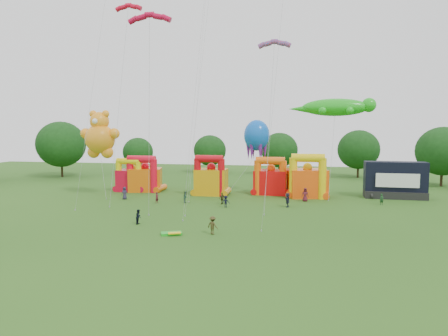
% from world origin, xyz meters
% --- Properties ---
extents(ground, '(160.00, 160.00, 0.00)m').
position_xyz_m(ground, '(0.00, 0.00, 0.00)').
color(ground, '#285517').
rests_on(ground, ground).
extents(tree_ring, '(125.69, 127.81, 12.07)m').
position_xyz_m(tree_ring, '(-1.20, 0.62, 6.26)').
color(tree_ring, '#352314').
rests_on(tree_ring, ground).
extents(bouncy_castle_0, '(4.43, 3.56, 5.62)m').
position_xyz_m(bouncy_castle_0, '(-15.00, 28.00, 2.16)').
color(bouncy_castle_0, red).
rests_on(bouncy_castle_0, ground).
extents(bouncy_castle_1, '(6.15, 5.40, 6.07)m').
position_xyz_m(bouncy_castle_1, '(-12.76, 28.36, 2.30)').
color(bouncy_castle_1, '#DB5F0B').
rests_on(bouncy_castle_1, ground).
extents(bouncy_castle_2, '(4.95, 4.01, 6.38)m').
position_xyz_m(bouncy_castle_2, '(-1.04, 26.69, 2.43)').
color(bouncy_castle_2, orange).
rests_on(bouncy_castle_2, ground).
extents(bouncy_castle_3, '(5.29, 4.34, 6.06)m').
position_xyz_m(bouncy_castle_3, '(8.18, 29.14, 2.30)').
color(bouncy_castle_3, red).
rests_on(bouncy_castle_3, ground).
extents(bouncy_castle_4, '(6.29, 5.47, 6.73)m').
position_xyz_m(bouncy_castle_4, '(13.87, 27.28, 2.55)').
color(bouncy_castle_4, '#F64F0D').
rests_on(bouncy_castle_4, ground).
extents(stage_trailer, '(8.86, 3.56, 5.53)m').
position_xyz_m(stage_trailer, '(26.83, 29.09, 2.67)').
color(stage_trailer, black).
rests_on(stage_trailer, ground).
extents(teddy_bear_kite, '(6.46, 5.82, 13.37)m').
position_xyz_m(teddy_bear_kite, '(-17.56, 22.74, 7.39)').
color(teddy_bear_kite, orange).
rests_on(teddy_bear_kite, ground).
extents(gecko_kite, '(13.39, 8.84, 15.28)m').
position_xyz_m(gecko_kite, '(17.72, 29.43, 10.08)').
color(gecko_kite, green).
rests_on(gecko_kite, ground).
extents(octopus_kite, '(6.34, 8.28, 11.98)m').
position_xyz_m(octopus_kite, '(4.41, 29.25, 5.34)').
color(octopus_kite, blue).
rests_on(octopus_kite, ground).
extents(parafoil_kites, '(26.43, 14.66, 30.05)m').
position_xyz_m(parafoil_kites, '(-7.50, 18.11, 13.93)').
color(parafoil_kites, '#C00932').
rests_on(parafoil_kites, ground).
extents(diamond_kites, '(27.00, 20.90, 40.09)m').
position_xyz_m(diamond_kites, '(-0.87, 14.52, 16.24)').
color(diamond_kites, red).
rests_on(diamond_kites, ground).
extents(folded_kite_bundle, '(2.23, 1.70, 0.31)m').
position_xyz_m(folded_kite_bundle, '(0.45, 2.44, 0.14)').
color(folded_kite_bundle, green).
rests_on(folded_kite_bundle, ground).
extents(spectator_0, '(0.93, 0.61, 1.87)m').
position_xyz_m(spectator_0, '(-12.70, 20.27, 0.94)').
color(spectator_0, '#2C2742').
rests_on(spectator_0, ground).
extents(spectator_1, '(0.57, 0.67, 1.57)m').
position_xyz_m(spectator_1, '(-6.90, 18.23, 0.78)').
color(spectator_1, '#521721').
rests_on(spectator_1, ground).
extents(spectator_2, '(0.66, 0.82, 1.62)m').
position_xyz_m(spectator_2, '(-3.04, 19.29, 0.81)').
color(spectator_2, '#1B432E').
rests_on(spectator_2, ground).
extents(spectator_3, '(1.04, 0.62, 1.57)m').
position_xyz_m(spectator_3, '(3.12, 17.04, 0.79)').
color(spectator_3, black).
rests_on(spectator_3, ground).
extents(spectator_4, '(0.97, 0.94, 1.63)m').
position_xyz_m(spectator_4, '(2.25, 19.12, 0.81)').
color(spectator_4, '#3D3718').
rests_on(spectator_4, ground).
extents(spectator_5, '(0.82, 1.84, 1.92)m').
position_xyz_m(spectator_5, '(11.16, 18.79, 0.96)').
color(spectator_5, '#24253D').
rests_on(spectator_5, ground).
extents(spectator_6, '(0.99, 0.67, 1.98)m').
position_xyz_m(spectator_6, '(13.53, 23.44, 0.99)').
color(spectator_6, '#571823').
rests_on(spectator_6, ground).
extents(spectator_7, '(0.67, 0.58, 1.55)m').
position_xyz_m(spectator_7, '(23.81, 22.72, 0.78)').
color(spectator_7, '#193E1E').
rests_on(spectator_7, ground).
extents(spectator_8, '(0.64, 0.81, 1.62)m').
position_xyz_m(spectator_8, '(-4.52, 6.08, 0.81)').
color(spectator_8, black).
rests_on(spectator_8, ground).
extents(spectator_9, '(1.35, 1.11, 1.81)m').
position_xyz_m(spectator_9, '(4.36, 3.34, 0.91)').
color(spectator_9, '#3E3618').
rests_on(spectator_9, ground).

